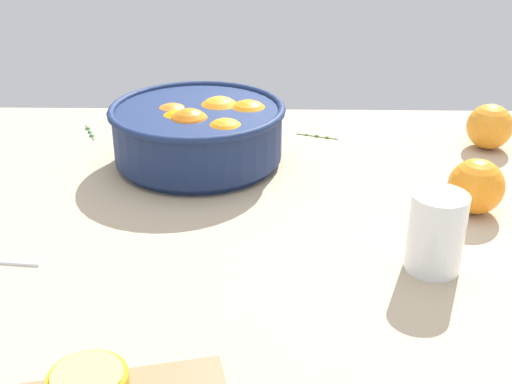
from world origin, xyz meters
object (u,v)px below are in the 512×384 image
loose_orange_1 (490,127)px  loose_orange_2 (476,186)px  juice_glass (436,235)px  fruit_bowl (200,131)px

loose_orange_1 → loose_orange_2: (-8.91, -23.81, 0.02)cm
juice_glass → loose_orange_2: bearing=58.9°
juice_glass → loose_orange_1: 42.71cm
juice_glass → fruit_bowl: bearing=134.8°
fruit_bowl → loose_orange_2: (40.16, -16.40, -1.57)cm
loose_orange_2 → loose_orange_1: bearing=69.5°
fruit_bowl → loose_orange_2: 43.40cm
fruit_bowl → loose_orange_1: 49.65cm
loose_orange_1 → loose_orange_2: bearing=-110.5°
juice_glass → loose_orange_1: bearing=65.2°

